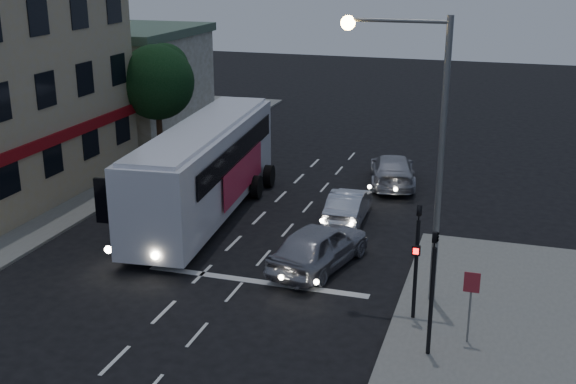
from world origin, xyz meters
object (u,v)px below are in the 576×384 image
(traffic_signal_main, at_px, (417,248))
(streetlight, at_px, (421,129))
(tour_bus, at_px, (205,167))
(regulatory_sign, at_px, (471,296))
(street_tree, at_px, (157,79))
(car_sedan_a, at_px, (348,205))
(car_sedan_b, at_px, (392,170))
(traffic_signal_side, at_px, (433,278))
(car_suv, at_px, (319,246))

(traffic_signal_main, height_order, streetlight, streetlight)
(traffic_signal_main, bearing_deg, tour_bus, 144.88)
(regulatory_sign, bearing_deg, streetlight, 128.75)
(tour_bus, distance_m, street_tree, 9.59)
(car_sedan_a, xyz_separation_m, regulatory_sign, (5.60, -9.13, 0.92))
(tour_bus, relative_size, street_tree, 2.12)
(car_sedan_b, xyz_separation_m, traffic_signal_side, (3.66, -15.65, 1.67))
(car_sedan_b, height_order, regulatory_sign, regulatory_sign)
(traffic_signal_side, distance_m, street_tree, 23.24)
(tour_bus, bearing_deg, car_sedan_b, 38.40)
(tour_bus, xyz_separation_m, traffic_signal_main, (9.96, -7.01, 0.27))
(car_sedan_a, xyz_separation_m, streetlight, (3.64, -6.69, 5.06))
(car_suv, bearing_deg, regulatory_sign, 158.06)
(car_suv, distance_m, streetlight, 6.27)
(car_suv, height_order, streetlight, streetlight)
(tour_bus, relative_size, traffic_signal_main, 3.21)
(streetlight, bearing_deg, car_sedan_b, 102.44)
(car_sedan_b, bearing_deg, tour_bus, 32.16)
(streetlight, bearing_deg, car_sedan_a, 118.56)
(car_sedan_a, bearing_deg, streetlight, 116.29)
(car_sedan_b, bearing_deg, car_sedan_a, 68.99)
(traffic_signal_main, bearing_deg, streetlight, 100.20)
(traffic_signal_main, relative_size, regulatory_sign, 1.86)
(car_suv, relative_size, car_sedan_b, 0.95)
(tour_bus, bearing_deg, regulatory_sign, -39.70)
(car_sedan_a, bearing_deg, car_sedan_b, -101.87)
(regulatory_sign, bearing_deg, tour_bus, 145.48)
(regulatory_sign, height_order, street_tree, street_tree)
(car_sedan_a, bearing_deg, car_suv, 88.63)
(street_tree, bearing_deg, streetlight, -39.51)
(tour_bus, height_order, car_sedan_b, tour_bus)
(traffic_signal_side, bearing_deg, car_suv, 132.10)
(car_suv, distance_m, car_sedan_a, 5.09)
(car_sedan_a, relative_size, streetlight, 0.46)
(traffic_signal_side, distance_m, regulatory_sign, 1.61)
(car_sedan_a, height_order, traffic_signal_main, traffic_signal_main)
(car_suv, xyz_separation_m, streetlight, (3.56, -1.60, 4.90))
(car_sedan_b, xyz_separation_m, regulatory_sign, (4.66, -14.69, 0.85))
(car_sedan_b, height_order, streetlight, streetlight)
(street_tree, bearing_deg, tour_bus, -51.09)
(traffic_signal_side, height_order, streetlight, streetlight)
(car_sedan_b, relative_size, street_tree, 0.83)
(tour_bus, height_order, car_sedan_a, tour_bus)
(regulatory_sign, bearing_deg, car_suv, 143.81)
(car_suv, bearing_deg, car_sedan_b, -80.37)
(tour_bus, distance_m, streetlight, 11.76)
(tour_bus, distance_m, traffic_signal_main, 12.18)
(car_suv, xyz_separation_m, street_tree, (-11.99, 11.22, 3.66))
(car_sedan_a, distance_m, regulatory_sign, 10.75)
(car_sedan_a, distance_m, car_sedan_b, 5.64)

